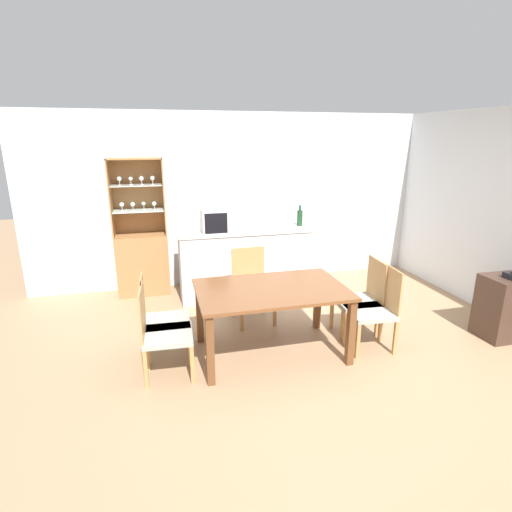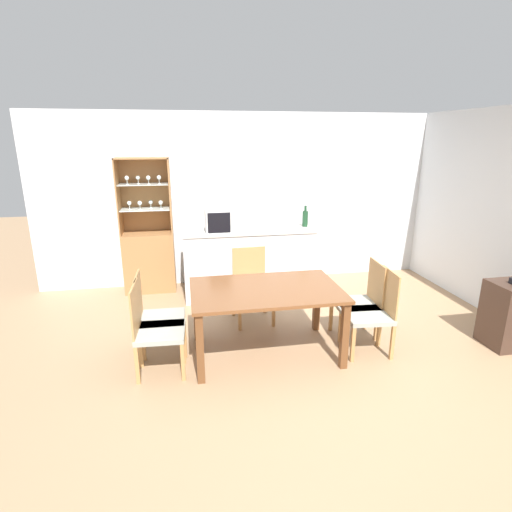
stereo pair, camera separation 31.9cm
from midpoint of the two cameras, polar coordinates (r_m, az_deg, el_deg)
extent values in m
plane|color=#A37F5B|center=(4.22, 10.85, -14.86)|extent=(18.00, 18.00, 0.00)
cube|color=silver|center=(6.20, 2.80, 8.10)|extent=(6.80, 0.06, 2.55)
cube|color=silver|center=(5.65, 0.61, -1.12)|extent=(1.81, 0.50, 0.93)
cube|color=beige|center=(5.53, 0.62, 3.65)|extent=(1.84, 0.53, 0.03)
cube|color=#A37042|center=(6.02, -13.48, -0.83)|extent=(0.72, 0.40, 0.87)
cube|color=#A37042|center=(6.00, -14.01, 8.52)|extent=(0.72, 0.02, 1.06)
cube|color=#A37042|center=(5.84, -17.58, 8.05)|extent=(0.02, 0.40, 1.06)
cube|color=#A37042|center=(5.80, -10.62, 8.47)|extent=(0.02, 0.40, 1.06)
cube|color=#A37042|center=(5.76, -14.48, 13.39)|extent=(0.72, 0.40, 0.02)
cube|color=silver|center=(5.84, -13.99, 6.52)|extent=(0.67, 0.35, 0.01)
cube|color=silver|center=(5.79, -14.23, 9.93)|extent=(0.67, 0.35, 0.01)
cylinder|color=silver|center=(5.85, -16.11, 6.46)|extent=(0.04, 0.04, 0.01)
cylinder|color=silver|center=(5.84, -16.14, 6.76)|extent=(0.01, 0.01, 0.06)
sphere|color=silver|center=(5.84, -16.18, 7.26)|extent=(0.06, 0.06, 0.06)
cylinder|color=silver|center=(5.78, -16.41, 9.84)|extent=(0.04, 0.04, 0.01)
cylinder|color=silver|center=(5.78, -16.43, 10.14)|extent=(0.01, 0.01, 0.06)
sphere|color=silver|center=(5.78, -16.47, 10.64)|extent=(0.06, 0.06, 0.06)
cylinder|color=silver|center=(5.82, -14.72, 6.52)|extent=(0.04, 0.04, 0.01)
cylinder|color=silver|center=(5.81, -14.74, 6.82)|extent=(0.01, 0.01, 0.06)
sphere|color=silver|center=(5.81, -14.78, 7.32)|extent=(0.06, 0.06, 0.06)
cylinder|color=silver|center=(5.81, -14.94, 9.98)|extent=(0.04, 0.04, 0.01)
cylinder|color=silver|center=(5.81, -14.96, 10.28)|extent=(0.01, 0.01, 0.06)
sphere|color=silver|center=(5.81, -15.00, 10.78)|extent=(0.06, 0.06, 0.06)
cylinder|color=silver|center=(5.88, -13.27, 6.71)|extent=(0.04, 0.04, 0.01)
cylinder|color=silver|center=(5.87, -13.29, 7.01)|extent=(0.01, 0.01, 0.06)
sphere|color=silver|center=(5.86, -13.32, 7.50)|extent=(0.06, 0.06, 0.06)
cylinder|color=silver|center=(5.74, -13.54, 10.00)|extent=(0.04, 0.04, 0.01)
cylinder|color=silver|center=(5.73, -13.56, 10.30)|extent=(0.01, 0.01, 0.06)
sphere|color=silver|center=(5.73, -13.60, 10.81)|extent=(0.06, 0.06, 0.06)
cylinder|color=silver|center=(5.79, -11.88, 6.67)|extent=(0.04, 0.04, 0.01)
cylinder|color=silver|center=(5.79, -11.89, 6.97)|extent=(0.01, 0.01, 0.06)
sphere|color=silver|center=(5.78, -11.92, 7.47)|extent=(0.06, 0.06, 0.06)
cylinder|color=silver|center=(5.74, -12.08, 10.09)|extent=(0.04, 0.04, 0.01)
cylinder|color=silver|center=(5.74, -12.10, 10.40)|extent=(0.01, 0.01, 0.06)
sphere|color=silver|center=(5.74, -12.13, 10.91)|extent=(0.06, 0.06, 0.06)
cube|color=brown|center=(4.04, 3.68, -4.90)|extent=(1.51, 0.96, 0.03)
cube|color=brown|center=(3.72, -5.52, -13.09)|extent=(0.07, 0.07, 0.69)
cube|color=brown|center=(4.05, 14.79, -11.00)|extent=(0.07, 0.07, 0.69)
cube|color=brown|center=(4.47, -6.46, -7.84)|extent=(0.07, 0.07, 0.69)
cube|color=brown|center=(4.75, 10.58, -6.53)|extent=(0.07, 0.07, 0.69)
cube|color=#999E93|center=(3.93, -11.17, -10.69)|extent=(0.47, 0.47, 0.05)
cube|color=#B7844C|center=(3.85, -14.63, -7.37)|extent=(0.04, 0.42, 0.46)
cube|color=#B7844C|center=(4.20, -7.98, -11.90)|extent=(0.04, 0.04, 0.38)
cube|color=#B7844C|center=(3.84, -7.99, -14.81)|extent=(0.04, 0.04, 0.38)
cube|color=#B7844C|center=(4.23, -13.69, -12.03)|extent=(0.04, 0.04, 0.38)
cube|color=#B7844C|center=(3.88, -14.31, -14.92)|extent=(0.04, 0.04, 0.38)
cube|color=#999E93|center=(4.19, -11.13, -8.91)|extent=(0.46, 0.46, 0.05)
cube|color=#B7844C|center=(4.11, -14.37, -5.80)|extent=(0.03, 0.42, 0.46)
cube|color=#B7844C|center=(4.46, -8.22, -10.14)|extent=(0.04, 0.04, 0.38)
cube|color=#B7844C|center=(4.10, -8.10, -12.70)|extent=(0.04, 0.04, 0.38)
cube|color=#B7844C|center=(4.48, -13.58, -10.33)|extent=(0.04, 0.04, 0.38)
cube|color=#B7844C|center=(4.12, -13.99, -12.90)|extent=(0.04, 0.04, 0.38)
cube|color=#999E93|center=(4.86, 1.43, -4.96)|extent=(0.48, 0.48, 0.05)
cube|color=#B7844C|center=(4.97, 0.81, -1.34)|extent=(0.42, 0.04, 0.46)
cube|color=#B7844C|center=(4.81, 4.44, -7.96)|extent=(0.04, 0.04, 0.38)
cube|color=#B7844C|center=(4.71, -0.39, -8.47)|extent=(0.04, 0.04, 0.38)
cube|color=#B7844C|center=(5.17, 3.05, -6.14)|extent=(0.04, 0.04, 0.38)
cube|color=#B7844C|center=(5.08, -1.45, -6.56)|extent=(0.04, 0.04, 0.38)
cube|color=#999E93|center=(4.63, 15.98, -6.73)|extent=(0.48, 0.48, 0.05)
cube|color=#B7844C|center=(4.63, 18.71, -3.62)|extent=(0.04, 0.42, 0.46)
cube|color=#B7844C|center=(4.47, 14.27, -10.45)|extent=(0.04, 0.04, 0.38)
cube|color=#B7844C|center=(4.82, 12.56, -8.29)|extent=(0.04, 0.04, 0.38)
cube|color=#B7844C|center=(4.63, 19.13, -9.93)|extent=(0.04, 0.04, 0.38)
cube|color=#B7844C|center=(4.96, 17.11, -7.89)|extent=(0.04, 0.04, 0.38)
cube|color=#999E93|center=(4.40, 17.60, -8.15)|extent=(0.49, 0.49, 0.05)
cube|color=#B7844C|center=(4.39, 20.50, -4.88)|extent=(0.05, 0.42, 0.46)
cube|color=#B7844C|center=(4.24, 15.83, -12.11)|extent=(0.04, 0.04, 0.38)
cube|color=#B7844C|center=(4.59, 13.97, -9.72)|extent=(0.04, 0.04, 0.38)
cube|color=#B7844C|center=(4.41, 20.93, -11.51)|extent=(0.04, 0.04, 0.38)
cube|color=#B7844C|center=(4.74, 18.74, -9.27)|extent=(0.04, 0.04, 0.38)
cube|color=silver|center=(5.42, -3.13, 5.19)|extent=(0.47, 0.40, 0.31)
cube|color=black|center=(5.22, -3.55, 4.74)|extent=(0.30, 0.01, 0.27)
cylinder|color=#193D23|center=(5.76, 8.62, 5.27)|extent=(0.08, 0.08, 0.22)
cylinder|color=#193D23|center=(5.73, 8.68, 6.73)|extent=(0.03, 0.03, 0.08)
camera|label=1|loc=(0.16, -88.09, 0.57)|focal=28.00mm
camera|label=2|loc=(0.16, 91.91, -0.57)|focal=28.00mm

